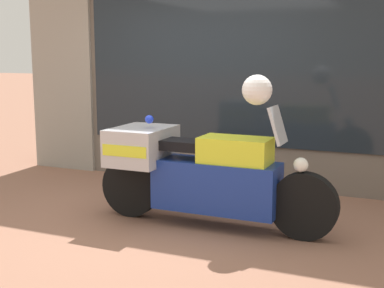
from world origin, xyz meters
The scene contains 5 objects.
ground_plane centered at (0.00, 0.00, 0.00)m, with size 60.00×60.00×0.00m, color #8E604C.
shop_building centered at (-0.44, 2.00, 2.01)m, with size 5.73×0.55×4.00m.
window_display centered at (0.44, 2.03, 0.47)m, with size 4.24×0.30×1.96m.
paramedic_motorcycle centered at (0.54, 0.09, 0.57)m, with size 2.51×0.74×1.25m.
white_helmet centered at (1.17, 0.09, 1.40)m, with size 0.29×0.29×0.29m, color white.
Camera 1 is at (2.62, -4.76, 1.75)m, focal length 50.00 mm.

